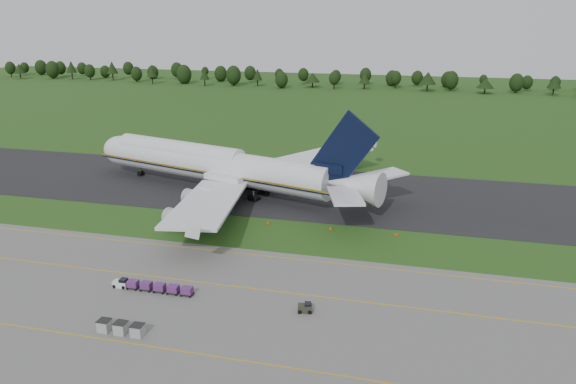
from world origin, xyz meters
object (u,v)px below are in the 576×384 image
(uld_row, at_px, (121,328))
(edge_markers, at_px, (299,226))
(aircraft, at_px, (219,165))
(utility_cart, at_px, (305,308))
(baggage_train, at_px, (151,286))

(uld_row, relative_size, edge_markers, 0.17)
(aircraft, relative_size, utility_cart, 35.54)
(uld_row, bearing_deg, utility_cart, 27.17)
(utility_cart, xyz_separation_m, edge_markers, (-8.29, 31.57, -0.32))
(aircraft, height_order, uld_row, aircraft)
(utility_cart, height_order, uld_row, uld_row)
(uld_row, distance_m, edge_markers, 44.99)
(utility_cart, height_order, edge_markers, utility_cart)
(aircraft, height_order, baggage_train, aircraft)
(edge_markers, bearing_deg, utility_cart, -75.29)
(baggage_train, height_order, utility_cart, baggage_train)
(aircraft, relative_size, edge_markers, 2.05)
(aircraft, relative_size, uld_row, 12.17)
(uld_row, height_order, edge_markers, uld_row)
(utility_cart, xyz_separation_m, uld_row, (-21.99, -11.29, 0.26))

